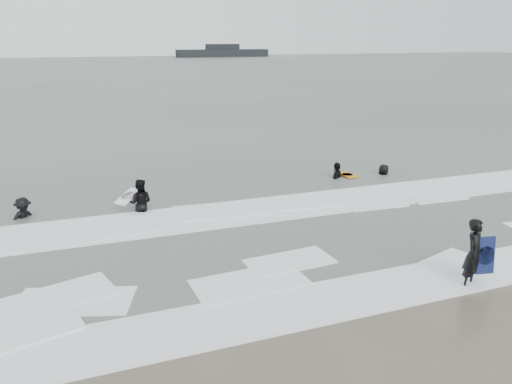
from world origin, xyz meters
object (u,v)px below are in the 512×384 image
object	(u,v)px
surfer_breaker	(24,219)
surfer_centre	(469,286)
surfer_right_near	(337,178)
surfer_right_far	(383,175)
surfer_wading	(141,212)
vessel_horizon	(223,52)

from	to	relation	value
surfer_breaker	surfer_centre	bearing A→B (deg)	-73.74
surfer_centre	surfer_right_near	world-z (taller)	surfer_right_near
surfer_centre	surfer_breaker	world-z (taller)	surfer_centre
surfer_breaker	surfer_right_near	world-z (taller)	surfer_right_near
surfer_right_near	surfer_breaker	bearing A→B (deg)	-41.17
surfer_right_far	surfer_wading	bearing A→B (deg)	-4.15
surfer_wading	surfer_breaker	size ratio (longest dim) A/B	1.09
surfer_wading	surfer_breaker	bearing A→B (deg)	10.91
surfer_wading	surfer_right_far	xyz separation A→B (m)	(11.13, 1.35, 0.00)
surfer_right_far	vessel_horizon	size ratio (longest dim) A/B	0.06
surfer_centre	surfer_wading	bearing A→B (deg)	104.31
surfer_wading	vessel_horizon	distance (m)	145.23
surfer_right_near	surfer_right_far	xyz separation A→B (m)	(2.24, -0.30, 0.00)
surfer_centre	surfer_right_near	bearing A→B (deg)	54.68
surfer_right_near	surfer_right_far	world-z (taller)	surfer_right_near
surfer_breaker	surfer_right_far	world-z (taller)	surfer_right_far
surfer_wading	surfer_right_far	size ratio (longest dim) A/B	1.07
surfer_wading	surfer_breaker	xyz separation A→B (m)	(-3.93, 0.62, 0.00)
surfer_centre	surfer_wading	xyz separation A→B (m)	(-7.16, 8.53, 0.00)
surfer_breaker	surfer_right_near	bearing A→B (deg)	-29.60
vessel_horizon	surfer_right_far	bearing A→B (deg)	-103.07
surfer_right_far	surfer_breaker	bearing A→B (deg)	-8.29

